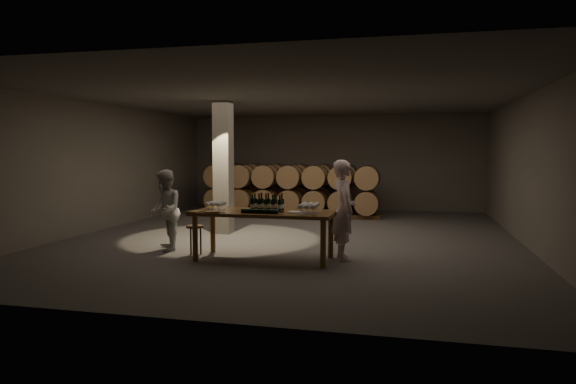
% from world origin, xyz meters
% --- Properties ---
extents(room, '(12.00, 12.00, 12.00)m').
position_xyz_m(room, '(-1.80, 0.20, 1.60)').
color(room, '#595653').
rests_on(room, ground).
extents(tasting_table, '(2.60, 1.10, 0.90)m').
position_xyz_m(tasting_table, '(0.00, -2.50, 0.80)').
color(tasting_table, brown).
rests_on(tasting_table, ground).
extents(barrel_stack_back, '(4.70, 0.95, 1.57)m').
position_xyz_m(barrel_stack_back, '(-1.35, 5.20, 0.83)').
color(barrel_stack_back, brown).
rests_on(barrel_stack_back, ground).
extents(barrel_stack_front, '(5.48, 0.95, 1.57)m').
position_xyz_m(barrel_stack_front, '(-0.96, 3.80, 0.83)').
color(barrel_stack_front, brown).
rests_on(barrel_stack_front, ground).
extents(bottle_cluster, '(0.60, 0.23, 0.34)m').
position_xyz_m(bottle_cluster, '(0.07, -2.51, 1.02)').
color(bottle_cluster, black).
rests_on(bottle_cluster, tasting_table).
extents(lying_bottles, '(0.77, 0.08, 0.08)m').
position_xyz_m(lying_bottles, '(0.03, -2.84, 0.94)').
color(lying_bottles, black).
rests_on(lying_bottles, tasting_table).
extents(glass_cluster_left, '(0.30, 0.41, 0.17)m').
position_xyz_m(glass_cluster_left, '(-0.92, -2.56, 1.02)').
color(glass_cluster_left, silver).
rests_on(glass_cluster_left, tasting_table).
extents(glass_cluster_right, '(0.31, 0.53, 0.18)m').
position_xyz_m(glass_cluster_right, '(0.87, -2.62, 1.03)').
color(glass_cluster_right, silver).
rests_on(glass_cluster_right, tasting_table).
extents(plate, '(0.27, 0.27, 0.02)m').
position_xyz_m(plate, '(0.60, -2.55, 0.91)').
color(plate, white).
rests_on(plate, tasting_table).
extents(notebook_near, '(0.30, 0.26, 0.03)m').
position_xyz_m(notebook_near, '(-0.83, -2.95, 0.92)').
color(notebook_near, olive).
rests_on(notebook_near, tasting_table).
extents(notebook_corner, '(0.29, 0.33, 0.02)m').
position_xyz_m(notebook_corner, '(-1.16, -2.93, 0.91)').
color(notebook_corner, olive).
rests_on(notebook_corner, tasting_table).
extents(pen, '(0.13, 0.03, 0.01)m').
position_xyz_m(pen, '(-0.66, -2.92, 0.91)').
color(pen, black).
rests_on(pen, tasting_table).
extents(stool, '(0.34, 0.34, 0.56)m').
position_xyz_m(stool, '(-1.44, -2.34, 0.46)').
color(stool, brown).
rests_on(stool, ground).
extents(person_man, '(0.65, 0.79, 1.85)m').
position_xyz_m(person_man, '(1.43, -2.16, 0.92)').
color(person_man, silver).
rests_on(person_man, ground).
extents(person_woman, '(0.93, 1.00, 1.64)m').
position_xyz_m(person_woman, '(-2.17, -2.16, 0.82)').
color(person_woman, silver).
rests_on(person_woman, ground).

